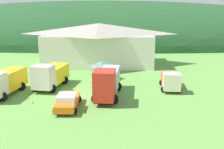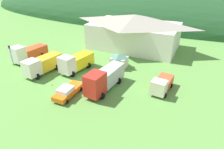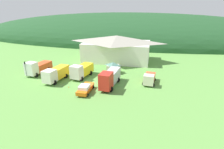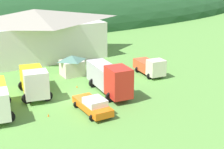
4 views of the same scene
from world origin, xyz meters
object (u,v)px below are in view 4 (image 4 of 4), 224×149
(play_shed_cream, at_px, (72,65))
(traffic_cone_mid_row, at_px, (48,116))
(crane_truck_red, at_px, (110,78))
(service_pickup_orange, at_px, (93,105))
(depot_building, at_px, (36,33))
(light_truck_cream, at_px, (150,66))
(flatbed_truck_yellow, at_px, (34,81))
(traffic_cone_near_pickup, at_px, (77,88))

(play_shed_cream, height_order, traffic_cone_mid_row, play_shed_cream)
(crane_truck_red, relative_size, service_pickup_orange, 1.61)
(depot_building, relative_size, light_truck_cream, 3.85)
(traffic_cone_mid_row, bearing_deg, play_shed_cream, 56.85)
(play_shed_cream, bearing_deg, flatbed_truck_yellow, -144.22)
(flatbed_truck_yellow, distance_m, service_pickup_orange, 8.32)
(depot_building, height_order, crane_truck_red, depot_building)
(crane_truck_red, xyz_separation_m, service_pickup_orange, (-3.98, -3.78, -1.09))
(flatbed_truck_yellow, xyz_separation_m, service_pickup_orange, (3.63, -7.43, -0.91))
(play_shed_cream, bearing_deg, crane_truck_red, -82.58)
(light_truck_cream, bearing_deg, flatbed_truck_yellow, -86.35)
(crane_truck_red, height_order, service_pickup_orange, crane_truck_red)
(flatbed_truck_yellow, height_order, traffic_cone_mid_row, flatbed_truck_yellow)
(crane_truck_red, relative_size, light_truck_cream, 1.56)
(play_shed_cream, bearing_deg, service_pickup_orange, -103.41)
(play_shed_cream, relative_size, light_truck_cream, 0.55)
(depot_building, height_order, traffic_cone_mid_row, depot_building)
(depot_building, relative_size, traffic_cone_mid_row, 35.70)
(traffic_cone_near_pickup, bearing_deg, light_truck_cream, -2.21)
(service_pickup_orange, bearing_deg, light_truck_cream, 119.28)
(service_pickup_orange, height_order, traffic_cone_mid_row, service_pickup_orange)
(light_truck_cream, bearing_deg, depot_building, -142.97)
(flatbed_truck_yellow, relative_size, crane_truck_red, 0.85)
(depot_building, xyz_separation_m, traffic_cone_near_pickup, (-0.12, -16.33, -3.95))
(crane_truck_red, bearing_deg, depot_building, -168.21)
(depot_building, distance_m, service_pickup_orange, 23.99)
(light_truck_cream, xyz_separation_m, traffic_cone_mid_row, (-16.12, -5.62, -1.22))
(depot_building, xyz_separation_m, flatbed_truck_yellow, (-5.25, -16.30, -2.21))
(light_truck_cream, xyz_separation_m, traffic_cone_near_pickup, (-10.49, 0.41, -1.22))
(depot_building, relative_size, service_pickup_orange, 3.97)
(service_pickup_orange, bearing_deg, traffic_cone_near_pickup, 167.57)
(depot_building, bearing_deg, traffic_cone_mid_row, -104.43)
(service_pickup_orange, bearing_deg, play_shed_cream, 165.58)
(play_shed_cream, height_order, light_truck_cream, play_shed_cream)
(depot_building, distance_m, traffic_cone_mid_row, 23.42)
(light_truck_cream, bearing_deg, service_pickup_orange, -54.46)
(crane_truck_red, relative_size, traffic_cone_mid_row, 14.44)
(service_pickup_orange, relative_size, traffic_cone_mid_row, 9.00)
(depot_building, distance_m, traffic_cone_near_pickup, 16.80)
(traffic_cone_mid_row, bearing_deg, traffic_cone_near_pickup, 46.95)
(depot_building, distance_m, flatbed_truck_yellow, 17.26)
(flatbed_truck_yellow, bearing_deg, depot_building, 171.44)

